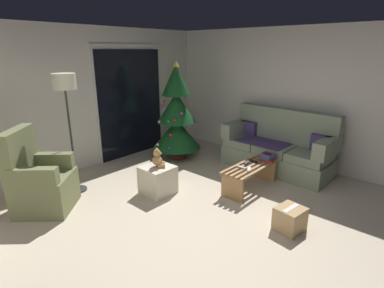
# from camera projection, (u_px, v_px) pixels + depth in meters

# --- Properties ---
(ground_plane) EXTENTS (7.00, 7.00, 0.00)m
(ground_plane) POSITION_uv_depth(u_px,v_px,m) (213.00, 229.00, 3.68)
(ground_plane) COLOR beige
(wall_back) EXTENTS (5.72, 0.12, 2.50)m
(wall_back) POSITION_uv_depth(u_px,v_px,m) (76.00, 100.00, 5.24)
(wall_back) COLOR silver
(wall_back) RESTS_ON ground
(wall_right) EXTENTS (0.12, 6.00, 2.50)m
(wall_right) POSITION_uv_depth(u_px,v_px,m) (313.00, 99.00, 5.33)
(wall_right) COLOR silver
(wall_right) RESTS_ON ground
(patio_door_frame) EXTENTS (1.60, 0.02, 2.20)m
(patio_door_frame) POSITION_uv_depth(u_px,v_px,m) (131.00, 101.00, 6.03)
(patio_door_frame) COLOR silver
(patio_door_frame) RESTS_ON ground
(patio_door_glass) EXTENTS (1.50, 0.02, 2.10)m
(patio_door_glass) POSITION_uv_depth(u_px,v_px,m) (131.00, 104.00, 6.04)
(patio_door_glass) COLOR black
(patio_door_glass) RESTS_ON ground
(couch) EXTENTS (0.84, 1.96, 1.08)m
(couch) POSITION_uv_depth(u_px,v_px,m) (278.00, 148.00, 5.41)
(couch) COLOR gray
(couch) RESTS_ON ground
(coffee_table) EXTENTS (1.10, 0.40, 0.39)m
(coffee_table) POSITION_uv_depth(u_px,v_px,m) (250.00, 173.00, 4.68)
(coffee_table) COLOR #9E7547
(coffee_table) RESTS_ON ground
(remote_silver) EXTENTS (0.05, 0.16, 0.02)m
(remote_silver) POSITION_uv_depth(u_px,v_px,m) (242.00, 168.00, 4.53)
(remote_silver) COLOR #ADADB2
(remote_silver) RESTS_ON coffee_table
(remote_black) EXTENTS (0.05, 0.16, 0.02)m
(remote_black) POSITION_uv_depth(u_px,v_px,m) (253.00, 161.00, 4.78)
(remote_black) COLOR black
(remote_black) RESTS_ON coffee_table
(remote_graphite) EXTENTS (0.16, 0.07, 0.02)m
(remote_graphite) POSITION_uv_depth(u_px,v_px,m) (247.00, 163.00, 4.72)
(remote_graphite) COLOR #333338
(remote_graphite) RESTS_ON coffee_table
(remote_white) EXTENTS (0.16, 0.11, 0.02)m
(remote_white) POSITION_uv_depth(u_px,v_px,m) (249.00, 169.00, 4.46)
(remote_white) COLOR silver
(remote_white) RESTS_ON coffee_table
(book_stack) EXTENTS (0.28, 0.24, 0.11)m
(book_stack) POSITION_uv_depth(u_px,v_px,m) (268.00, 157.00, 4.86)
(book_stack) COLOR #A32D28
(book_stack) RESTS_ON coffee_table
(cell_phone) EXTENTS (0.11, 0.16, 0.01)m
(cell_phone) POSITION_uv_depth(u_px,v_px,m) (267.00, 154.00, 4.83)
(cell_phone) COLOR black
(cell_phone) RESTS_ON book_stack
(christmas_tree) EXTENTS (0.95, 0.94, 1.91)m
(christmas_tree) POSITION_uv_depth(u_px,v_px,m) (176.00, 117.00, 5.84)
(christmas_tree) COLOR #4C1E19
(christmas_tree) RESTS_ON ground
(armchair) EXTENTS (0.97, 0.97, 1.13)m
(armchair) POSITION_uv_depth(u_px,v_px,m) (40.00, 182.00, 4.03)
(armchair) COLOR olive
(armchair) RESTS_ON ground
(floor_lamp) EXTENTS (0.32, 0.32, 1.78)m
(floor_lamp) POSITION_uv_depth(u_px,v_px,m) (66.00, 93.00, 4.23)
(floor_lamp) COLOR #2D2D30
(floor_lamp) RESTS_ON ground
(ottoman) EXTENTS (0.44, 0.44, 0.43)m
(ottoman) POSITION_uv_depth(u_px,v_px,m) (158.00, 180.00, 4.54)
(ottoman) COLOR beige
(ottoman) RESTS_ON ground
(teddy_bear_honey) EXTENTS (0.22, 0.21, 0.29)m
(teddy_bear_honey) POSITION_uv_depth(u_px,v_px,m) (158.00, 159.00, 4.44)
(teddy_bear_honey) COLOR tan
(teddy_bear_honey) RESTS_ON ottoman
(cardboard_box_taped_mid_floor) EXTENTS (0.36, 0.34, 0.30)m
(cardboard_box_taped_mid_floor) POSITION_uv_depth(u_px,v_px,m) (290.00, 219.00, 3.62)
(cardboard_box_taped_mid_floor) COLOR tan
(cardboard_box_taped_mid_floor) RESTS_ON ground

